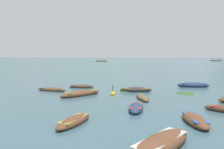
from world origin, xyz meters
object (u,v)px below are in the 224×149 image
(rowboat_7, at_px, (193,85))
(rowboat_9, at_px, (52,89))
(rowboat_0, at_px, (136,90))
(rowboat_10, at_px, (136,108))
(ferry_1, at_px, (216,61))
(rowboat_1, at_px, (195,120))
(rowboat_11, at_px, (74,121))
(rowboat_12, at_px, (161,144))
(rowboat_4, at_px, (81,86))
(rowboat_13, at_px, (81,94))
(rowboat_5, at_px, (142,97))
(ferry_0, at_px, (102,61))
(mooring_buoy, at_px, (113,94))

(rowboat_7, bearing_deg, rowboat_9, -165.46)
(rowboat_0, xyz_separation_m, rowboat_7, (7.42, 4.17, 0.03))
(rowboat_10, xyz_separation_m, ferry_1, (76.63, 180.79, 0.27))
(rowboat_1, relative_size, rowboat_10, 1.07)
(rowboat_7, xyz_separation_m, rowboat_11, (-11.38, -16.08, -0.06))
(rowboat_1, distance_m, rowboat_12, 4.53)
(rowboat_4, xyz_separation_m, rowboat_11, (2.66, -14.35, 0.01))
(rowboat_4, height_order, rowboat_12, rowboat_12)
(rowboat_4, distance_m, rowboat_12, 18.82)
(rowboat_9, bearing_deg, ferry_1, 63.58)
(rowboat_11, distance_m, rowboat_13, 9.10)
(rowboat_7, height_order, rowboat_13, rowboat_7)
(rowboat_4, relative_size, rowboat_10, 1.02)
(rowboat_4, bearing_deg, ferry_1, 63.98)
(rowboat_5, relative_size, rowboat_13, 0.79)
(rowboat_7, bearing_deg, ferry_1, 67.72)
(rowboat_0, height_order, rowboat_12, rowboat_12)
(rowboat_11, height_order, ferry_1, ferry_1)
(rowboat_13, distance_m, ferry_0, 151.65)
(rowboat_9, relative_size, rowboat_12, 0.92)
(rowboat_5, distance_m, ferry_0, 153.70)
(rowboat_12, relative_size, ferry_0, 0.45)
(rowboat_13, xyz_separation_m, mooring_buoy, (3.15, 0.48, -0.09))
(rowboat_7, relative_size, rowboat_11, 1.19)
(rowboat_10, bearing_deg, rowboat_1, -40.60)
(rowboat_12, distance_m, mooring_buoy, 12.86)
(rowboat_4, bearing_deg, rowboat_1, -54.99)
(rowboat_0, distance_m, rowboat_4, 7.05)
(rowboat_13, bearing_deg, ferry_0, 96.02)
(ferry_0, bearing_deg, rowboat_13, -83.98)
(rowboat_0, xyz_separation_m, rowboat_4, (-6.61, 2.44, -0.03))
(ferry_1, bearing_deg, rowboat_13, -115.02)
(rowboat_0, relative_size, rowboat_10, 1.13)
(rowboat_0, bearing_deg, rowboat_4, 159.72)
(rowboat_11, relative_size, mooring_buoy, 2.87)
(rowboat_1, bearing_deg, rowboat_5, 110.01)
(rowboat_9, bearing_deg, rowboat_1, -41.71)
(rowboat_1, bearing_deg, rowboat_9, 138.29)
(rowboat_7, bearing_deg, rowboat_12, -109.96)
(rowboat_0, xyz_separation_m, mooring_buoy, (-2.36, -2.46, -0.08))
(rowboat_9, height_order, rowboat_11, rowboat_11)
(rowboat_7, height_order, rowboat_11, rowboat_7)
(rowboat_0, relative_size, rowboat_13, 0.85)
(ferry_0, distance_m, mooring_buoy, 151.53)
(rowboat_1, bearing_deg, rowboat_4, 125.01)
(rowboat_4, distance_m, rowboat_10, 12.57)
(rowboat_12, bearing_deg, rowboat_4, 112.07)
(rowboat_4, xyz_separation_m, ferry_0, (-14.80, 145.43, 0.29))
(rowboat_0, relative_size, rowboat_4, 1.11)
(rowboat_11, bearing_deg, rowboat_10, 43.64)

